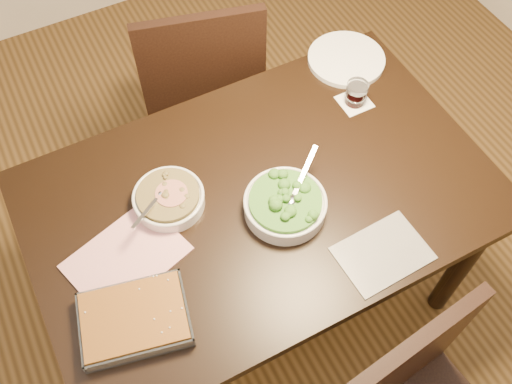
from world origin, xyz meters
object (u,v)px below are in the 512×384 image
at_px(wine_tumbler, 356,93).
at_px(chair_far, 202,83).
at_px(dinner_plate, 346,59).
at_px(stew_bowl, 169,198).
at_px(broccoli_bowl, 285,204).
at_px(table, 262,210).
at_px(baking_dish, 135,319).

xyz_separation_m(wine_tumbler, chair_far, (-0.35, 0.51, -0.25)).
bearing_deg(dinner_plate, stew_bowl, -161.57).
bearing_deg(broccoli_bowl, table, 111.00).
relative_size(table, broccoli_bowl, 5.56).
relative_size(baking_dish, chair_far, 0.33).
bearing_deg(wine_tumbler, baking_dish, -157.56).
bearing_deg(chair_far, stew_bowl, 73.34).
bearing_deg(wine_tumbler, broccoli_bowl, -147.63).
bearing_deg(chair_far, baking_dish, 71.39).
relative_size(stew_bowl, chair_far, 0.22).
relative_size(wine_tumbler, chair_far, 0.09).
xyz_separation_m(stew_bowl, dinner_plate, (0.79, 0.26, -0.02)).
bearing_deg(dinner_plate, chair_far, 142.55).
bearing_deg(table, dinner_plate, 34.18).
height_order(stew_bowl, broccoli_bowl, broccoli_bowl).
xyz_separation_m(stew_bowl, wine_tumbler, (0.71, 0.09, 0.02)).
height_order(baking_dish, dinner_plate, baking_dish).
bearing_deg(wine_tumbler, chair_far, 124.68).
bearing_deg(table, chair_far, 82.06).
bearing_deg(stew_bowl, dinner_plate, 18.43).
bearing_deg(broccoli_bowl, baking_dish, -166.80).
relative_size(table, wine_tumbler, 17.02).
bearing_deg(stew_bowl, chair_far, 59.00).
height_order(broccoli_bowl, dinner_plate, broccoli_bowl).
relative_size(baking_dish, dinner_plate, 1.17).
distance_m(stew_bowl, dinner_plate, 0.83).
height_order(broccoli_bowl, wine_tumbler, broccoli_bowl).
xyz_separation_m(wine_tumbler, dinner_plate, (0.08, 0.18, -0.04)).
bearing_deg(chair_far, broccoli_bowl, 99.59).
bearing_deg(broccoli_bowl, wine_tumbler, 32.37).
xyz_separation_m(dinner_plate, chair_far, (-0.43, 0.33, -0.22)).
relative_size(table, stew_bowl, 6.56).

